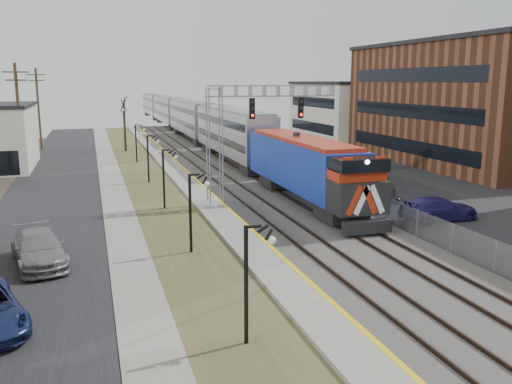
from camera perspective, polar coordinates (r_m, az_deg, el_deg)
name	(u,v)px	position (r m, az deg, el deg)	size (l,w,h in m)	color
street_west	(52,195)	(43.55, -20.64, -0.27)	(7.00, 120.00, 0.04)	black
sidewalk	(114,191)	(43.46, -14.73, 0.10)	(2.00, 120.00, 0.08)	gray
grass_median	(153,189)	(43.66, -10.79, 0.32)	(4.00, 120.00, 0.06)	#3F4625
platform	(190,186)	(44.05, -6.92, 0.66)	(2.00, 120.00, 0.24)	gray
ballast_bed	(250,183)	(45.17, -0.66, 0.99)	(8.00, 120.00, 0.20)	#595651
parking_lot	(378,176)	(49.83, 12.71, 1.61)	(16.00, 120.00, 0.04)	black
platform_edge	(201,184)	(44.18, -5.80, 0.88)	(0.24, 120.00, 0.01)	gold
track_near	(226,182)	(44.62, -3.13, 1.07)	(1.58, 120.00, 0.15)	#2D2119
track_far	(267,180)	(45.57, 1.15, 1.31)	(1.58, 120.00, 0.15)	#2D2119
train	(187,119)	(82.46, -7.23, 7.68)	(3.00, 108.65, 5.33)	#1331A1
signal_gantry	(239,124)	(37.01, -1.78, 7.22)	(9.00, 1.07, 8.15)	gray
lampposts	(189,213)	(27.05, -7.03, -2.18)	(0.14, 62.14, 4.00)	black
fence	(297,172)	(46.38, 4.33, 2.11)	(0.04, 120.00, 1.60)	gray
bare_trees	(38,153)	(47.07, -22.01, 3.78)	(12.30, 42.30, 5.95)	#382D23
car_lot_d	(439,209)	(34.86, 18.67, -1.75)	(2.04, 5.02, 1.46)	navy
car_lot_e	(373,189)	(40.57, 12.20, 0.35)	(1.61, 4.01, 1.37)	gray
car_lot_f	(359,175)	(45.69, 10.81, 1.75)	(1.62, 4.65, 1.53)	#0B3B0E
car_street_b	(39,249)	(27.15, -21.90, -5.62)	(2.12, 5.23, 1.52)	gray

